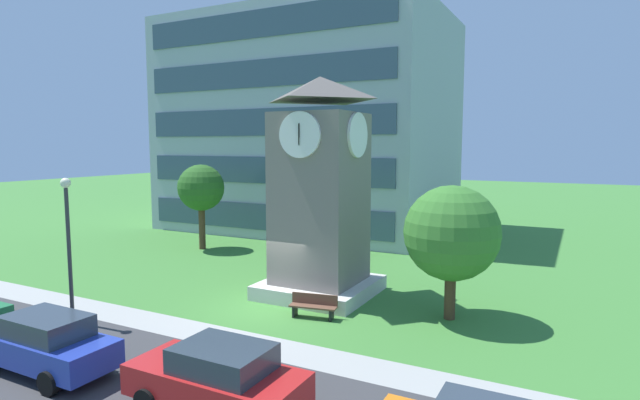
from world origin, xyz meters
TOP-DOWN VIEW (x-y plane):
  - ground_plane at (0.00, 0.00)m, footprint 160.00×160.00m
  - street_asphalt at (0.00, -7.48)m, footprint 120.00×7.20m
  - kerb_strip at (0.00, -3.08)m, footprint 120.00×1.60m
  - office_building at (-8.28, 19.30)m, footprint 20.61×14.17m
  - clock_tower at (1.05, 2.88)m, footprint 4.50×4.50m
  - park_bench at (2.24, 0.06)m, footprint 1.86×0.80m
  - street_lamp at (-5.34, -4.48)m, footprint 0.36×0.36m
  - tree_streetside at (-9.97, 8.08)m, footprint 2.87×2.87m
  - tree_near_tower at (6.81, 2.30)m, footprint 3.53×3.53m
  - parked_car_blue at (-2.44, -7.52)m, footprint 4.71×1.91m
  - parked_car_red at (3.38, -6.96)m, footprint 4.46×2.07m

SIDE VIEW (x-z plane):
  - ground_plane at x=0.00m, z-range 0.00..0.00m
  - kerb_strip at x=0.00m, z-range 0.00..0.01m
  - street_asphalt at x=0.00m, z-range 0.00..0.01m
  - park_bench at x=2.24m, z-range 0.02..0.90m
  - parked_car_blue at x=-2.44m, z-range 0.02..1.71m
  - parked_car_red at x=3.38m, z-range 0.02..1.71m
  - tree_near_tower at x=6.81m, z-range 0.73..5.75m
  - street_lamp at x=-5.34m, z-range 0.68..5.99m
  - tree_streetside at x=-9.97m, z-range 1.16..6.45m
  - clock_tower at x=1.05m, z-range -0.53..8.79m
  - office_building at x=-8.28m, z-range 0.00..16.00m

